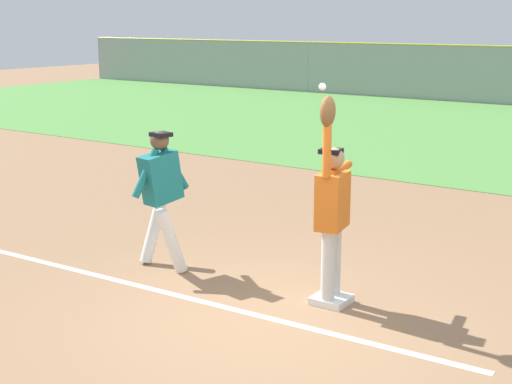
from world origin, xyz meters
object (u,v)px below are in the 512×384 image
object	(u,v)px
parked_car_red	(371,73)
parked_car_tan	(502,78)
first_base	(331,300)
runner	(161,190)
baseball	(322,87)
fielder	(332,204)

from	to	relation	value
parked_car_red	parked_car_tan	world-z (taller)	same
parked_car_red	parked_car_tan	bearing A→B (deg)	8.83
parked_car_red	parked_car_tan	xyz separation A→B (m)	(5.71, 0.26, 0.00)
first_base	runner	xyz separation A→B (m)	(-2.30, -0.17, 0.96)
runner	parked_car_red	bearing A→B (deg)	121.62
parked_car_tan	baseball	bearing A→B (deg)	-83.43
first_base	parked_car_tan	world-z (taller)	parked_car_tan
runner	parked_car_tan	size ratio (longest dim) A/B	0.37
baseball	parked_car_red	world-z (taller)	baseball
runner	baseball	xyz separation A→B (m)	(2.31, -0.13, 1.38)
first_base	parked_car_tan	bearing A→B (deg)	103.41
parked_car_red	runner	bearing A→B (deg)	-62.82
runner	baseball	world-z (taller)	baseball
fielder	parked_car_red	size ratio (longest dim) A/B	0.50
fielder	runner	world-z (taller)	fielder
fielder	runner	distance (m)	2.30
fielder	baseball	world-z (taller)	baseball
first_base	runner	world-z (taller)	runner
first_base	parked_car_red	world-z (taller)	parked_car_red
runner	baseball	size ratio (longest dim) A/B	23.24
parked_car_red	baseball	bearing A→B (deg)	-58.24
runner	parked_car_red	size ratio (longest dim) A/B	0.38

